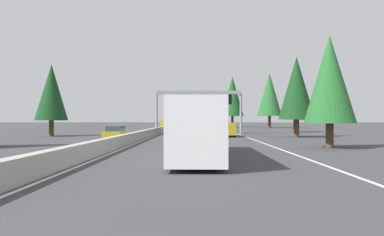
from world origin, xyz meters
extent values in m
plane|color=#38383A|center=(60.00, 0.00, 0.00)|extent=(320.00, 320.00, 0.00)
cube|color=#9E9B93|center=(80.00, 0.30, 0.45)|extent=(180.00, 0.56, 0.90)
cube|color=silver|center=(70.00, -11.52, 0.01)|extent=(160.00, 0.16, 0.01)
cube|color=silver|center=(70.00, -0.25, 0.01)|extent=(160.00, 0.16, 0.01)
cylinder|color=gray|center=(44.70, 0.30, 2.89)|extent=(0.36, 0.36, 5.79)
cylinder|color=gray|center=(44.70, -12.02, 2.89)|extent=(0.36, 0.36, 5.79)
cube|color=gray|center=(44.70, -5.86, 6.04)|extent=(0.50, 12.32, 0.50)
cube|color=#0C602D|center=(44.55, -3.64, 4.94)|extent=(0.12, 3.20, 1.90)
cube|color=black|center=(44.55, -8.57, 5.04)|extent=(0.16, 4.20, 1.50)
cube|color=white|center=(14.24, -5.57, 1.65)|extent=(11.50, 2.50, 2.90)
cube|color=#2D3847|center=(14.24, -5.57, 2.01)|extent=(11.04, 2.55, 0.84)
cylinder|color=black|center=(18.26, -4.47, 0.50)|extent=(1.00, 0.30, 1.00)
cylinder|color=black|center=(18.26, -6.67, 0.50)|extent=(1.00, 0.30, 1.00)
cylinder|color=black|center=(10.21, -4.47, 0.50)|extent=(1.00, 0.30, 1.00)
cylinder|color=black|center=(10.21, -6.67, 0.50)|extent=(1.00, 0.30, 1.00)
cube|color=#1E4793|center=(43.69, -1.86, 0.53)|extent=(4.40, 1.80, 0.76)
cube|color=#2D3847|center=(43.47, -1.86, 1.19)|extent=(2.46, 1.51, 0.56)
cylinder|color=black|center=(45.10, -1.07, 0.32)|extent=(0.64, 0.22, 0.64)
cylinder|color=black|center=(45.10, -2.65, 0.32)|extent=(0.64, 0.22, 0.64)
cylinder|color=black|center=(42.28, -1.07, 0.32)|extent=(0.64, 0.22, 0.64)
cylinder|color=black|center=(42.28, -2.65, 0.32)|extent=(0.64, 0.22, 0.64)
cube|color=maroon|center=(49.04, -9.17, 0.53)|extent=(4.40, 1.80, 0.76)
cube|color=#2D3847|center=(48.82, -9.17, 1.19)|extent=(2.46, 1.51, 0.56)
cylinder|color=black|center=(50.45, -8.38, 0.32)|extent=(0.64, 0.22, 0.64)
cylinder|color=black|center=(50.45, -9.96, 0.32)|extent=(0.64, 0.22, 0.64)
cylinder|color=black|center=(47.63, -8.38, 0.32)|extent=(0.64, 0.22, 0.64)
cylinder|color=black|center=(47.63, -9.96, 0.32)|extent=(0.64, 0.22, 0.64)
cube|color=#2D6B38|center=(77.50, -9.19, 0.53)|extent=(4.40, 1.80, 0.76)
cube|color=#2D3847|center=(77.28, -9.19, 1.19)|extent=(2.46, 1.51, 0.56)
cylinder|color=black|center=(78.90, -8.40, 0.32)|extent=(0.64, 0.22, 0.64)
cylinder|color=black|center=(78.90, -9.98, 0.32)|extent=(0.64, 0.22, 0.64)
cylinder|color=black|center=(76.09, -8.40, 0.32)|extent=(0.64, 0.22, 0.64)
cylinder|color=black|center=(76.09, -9.98, 0.32)|extent=(0.64, 0.22, 0.64)
cube|color=#1E4793|center=(116.61, -8.95, 0.61)|extent=(5.60, 2.00, 0.70)
cube|color=#1E4793|center=(117.62, -8.95, 1.41)|extent=(2.24, 1.84, 0.90)
cube|color=#2D3847|center=(117.62, -8.95, 1.50)|extent=(2.02, 1.92, 0.41)
cylinder|color=black|center=(118.46, -8.09, 0.40)|extent=(0.80, 0.28, 0.80)
cylinder|color=black|center=(118.46, -9.81, 0.40)|extent=(0.80, 0.28, 0.80)
cylinder|color=black|center=(114.76, -8.09, 0.40)|extent=(0.80, 0.28, 0.80)
cylinder|color=black|center=(114.76, -9.81, 0.40)|extent=(0.80, 0.28, 0.80)
cube|color=white|center=(102.17, -2.00, 1.70)|extent=(6.12, 2.40, 2.50)
cube|color=slate|center=(106.42, -2.00, 1.40)|extent=(2.38, 2.30, 1.90)
cylinder|color=black|center=(106.25, -0.94, 0.45)|extent=(0.90, 0.28, 0.90)
cylinder|color=black|center=(106.25, -3.06, 0.45)|extent=(0.90, 0.28, 0.90)
cylinder|color=black|center=(100.47, -0.94, 0.45)|extent=(0.90, 0.28, 0.90)
cylinder|color=black|center=(100.47, -3.06, 0.45)|extent=(0.90, 0.28, 0.90)
cube|color=#AD931E|center=(37.06, -9.17, 0.97)|extent=(5.00, 1.95, 1.44)
cube|color=#2D3847|center=(34.76, -9.17, 1.22)|extent=(0.08, 1.48, 0.56)
cylinder|color=black|center=(38.76, -8.32, 0.35)|extent=(0.70, 0.24, 0.70)
cylinder|color=black|center=(38.76, -10.03, 0.35)|extent=(0.70, 0.24, 0.70)
cylinder|color=black|center=(35.36, -8.32, 0.35)|extent=(0.70, 0.24, 0.70)
cylinder|color=black|center=(35.36, -10.03, 0.35)|extent=(0.70, 0.24, 0.70)
cube|color=#AD931E|center=(82.38, 3.00, 0.61)|extent=(5.60, 2.00, 0.70)
cube|color=#AD931E|center=(83.39, 3.00, 1.41)|extent=(2.24, 1.84, 0.90)
cube|color=#2D3847|center=(83.39, 3.00, 1.50)|extent=(2.02, 1.92, 0.41)
cylinder|color=black|center=(84.23, 3.86, 0.40)|extent=(0.80, 0.28, 0.80)
cylinder|color=black|center=(84.23, 2.14, 0.40)|extent=(0.80, 0.28, 0.80)
cylinder|color=black|center=(80.54, 3.86, 0.40)|extent=(0.80, 0.28, 0.80)
cylinder|color=black|center=(80.54, 2.14, 0.40)|extent=(0.80, 0.28, 0.80)
cube|color=#AD931E|center=(30.04, 2.68, 0.53)|extent=(4.40, 1.80, 0.76)
cube|color=#2D3847|center=(29.82, 2.68, 1.19)|extent=(2.46, 1.51, 0.56)
cylinder|color=black|center=(31.45, 3.47, 0.32)|extent=(0.64, 0.22, 0.64)
cylinder|color=black|center=(31.45, 1.89, 0.32)|extent=(0.64, 0.22, 0.64)
cylinder|color=black|center=(28.63, 3.47, 0.32)|extent=(0.64, 0.22, 0.64)
cylinder|color=black|center=(28.63, 1.89, 0.32)|extent=(0.64, 0.22, 0.64)
cylinder|color=#4C3823|center=(20.65, -15.47, 0.92)|extent=(0.56, 0.56, 1.85)
cone|color=#236028|center=(20.65, -15.47, 5.12)|extent=(3.69, 3.69, 6.55)
cylinder|color=#4C3823|center=(35.77, -17.47, 1.06)|extent=(0.59, 0.59, 2.11)
cone|color=#143D19|center=(35.77, -17.47, 5.86)|extent=(4.23, 4.23, 7.50)
cylinder|color=#4C3823|center=(51.21, -21.79, 0.99)|extent=(0.58, 0.58, 1.97)
cone|color=#236028|center=(51.21, -21.79, 5.47)|extent=(3.94, 3.94, 6.99)
cylinder|color=#4C3823|center=(78.25, -23.39, 1.48)|extent=(0.68, 0.68, 2.96)
cone|color=#236028|center=(78.25, -23.39, 8.20)|extent=(5.92, 5.92, 10.49)
cylinder|color=#4C3823|center=(86.12, -15.13, 1.50)|extent=(0.69, 0.69, 3.00)
cone|color=#194C1E|center=(86.12, -15.13, 8.32)|extent=(6.00, 6.00, 10.64)
cylinder|color=#4C3823|center=(37.37, 12.60, 0.99)|extent=(0.58, 0.58, 1.99)
cone|color=#143D19|center=(37.37, 12.60, 5.51)|extent=(3.97, 3.97, 7.04)
camera|label=1|loc=(-4.49, -5.61, 2.14)|focal=31.55mm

